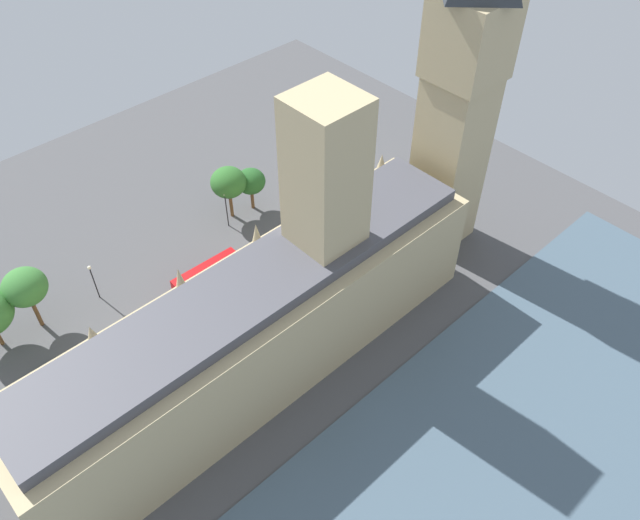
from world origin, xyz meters
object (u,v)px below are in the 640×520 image
clock_tower (464,77)px  street_lamp_trailing (92,276)px  street_lamp_slot_10 (226,203)px  double_decker_bus_leading (208,278)px  pedestrian_kerbside (95,407)px  pedestrian_corner (258,308)px  parliament_building (267,316)px  car_yellow_cab_near_tower (47,374)px  car_white_under_trees (285,244)px  plane_tree_by_river_gate (25,287)px  plane_tree_far_end (251,181)px  plane_tree_opposite_hall (228,182)px

clock_tower → street_lamp_trailing: size_ratio=8.32×
street_lamp_slot_10 → double_decker_bus_leading: bearing=132.1°
clock_tower → double_decker_bus_leading: clock_tower is taller
street_lamp_trailing → street_lamp_slot_10: size_ratio=0.93×
pedestrian_kerbside → pedestrian_corner: bearing=176.6°
clock_tower → double_decker_bus_leading: size_ratio=5.02×
pedestrian_corner → street_lamp_trailing: street_lamp_trailing is taller
parliament_building → pedestrian_kerbside: (9.02, 20.69, -8.60)m
parliament_building → street_lamp_trailing: size_ratio=9.89×
clock_tower → car_yellow_cab_near_tower: (15.99, 59.22, -26.51)m
pedestrian_kerbside → car_yellow_cab_near_tower: bearing=-76.7°
car_yellow_cab_near_tower → street_lamp_trailing: bearing=122.6°
car_white_under_trees → car_yellow_cab_near_tower: same height
street_lamp_slot_10 → plane_tree_by_river_gate: bearing=88.1°
car_white_under_trees → street_lamp_slot_10: (10.37, 3.28, 3.86)m
pedestrian_kerbside → street_lamp_slot_10: street_lamp_slot_10 is taller
parliament_building → plane_tree_far_end: bearing=-34.6°
parliament_building → pedestrian_corner: size_ratio=40.60×
pedestrian_kerbside → pedestrian_corner: pedestrian_corner is taller
plane_tree_opposite_hall → pedestrian_corner: bearing=152.5°
street_lamp_slot_10 → plane_tree_opposite_hall: bearing=-51.1°
double_decker_bus_leading → pedestrian_corner: (-8.06, -2.68, -1.94)m
street_lamp_trailing → plane_tree_opposite_hall: bearing=-86.8°
pedestrian_kerbside → street_lamp_slot_10: (16.67, -33.17, 4.06)m
parliament_building → car_white_under_trees: bearing=-45.8°
parliament_building → clock_tower: size_ratio=1.19×
car_yellow_cab_near_tower → plane_tree_by_river_gate: plane_tree_by_river_gate is taller
pedestrian_kerbside → plane_tree_opposite_hall: plane_tree_opposite_hall is taller
plane_tree_by_river_gate → pedestrian_kerbside: bearing=175.7°
car_white_under_trees → street_lamp_slot_10: street_lamp_slot_10 is taller
pedestrian_corner → street_lamp_slot_10: bearing=109.2°
pedestrian_kerbside → pedestrian_corner: size_ratio=0.98×
car_yellow_cab_near_tower → plane_tree_far_end: (9.01, -41.15, 4.60)m
pedestrian_kerbside → plane_tree_far_end: 43.05m
plane_tree_far_end → clock_tower: bearing=-144.1°
parliament_building → clock_tower: (1.59, -36.38, 18.12)m
plane_tree_opposite_hall → street_lamp_slot_10: bearing=128.9°
car_white_under_trees → street_lamp_slot_10: size_ratio=0.60×
plane_tree_by_river_gate → plane_tree_far_end: 37.75m
pedestrian_corner → plane_tree_by_river_gate: plane_tree_by_river_gate is taller
car_yellow_cab_near_tower → street_lamp_slot_10: (8.11, -35.32, 3.86)m
plane_tree_by_river_gate → plane_tree_far_end: size_ratio=1.34×
car_white_under_trees → pedestrian_corner: (-7.45, 11.41, -0.19)m
pedestrian_kerbside → plane_tree_far_end: bearing=-156.6°
parliament_building → pedestrian_corner: bearing=-28.9°
pedestrian_corner → street_lamp_trailing: bearing=174.0°
double_decker_bus_leading → pedestrian_kerbside: 23.48m
car_yellow_cab_near_tower → pedestrian_corner: bearing=68.1°
pedestrian_corner → plane_tree_opposite_hall: size_ratio=0.17×
plane_tree_opposite_hall → street_lamp_trailing: (-1.41, 25.36, -2.43)m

